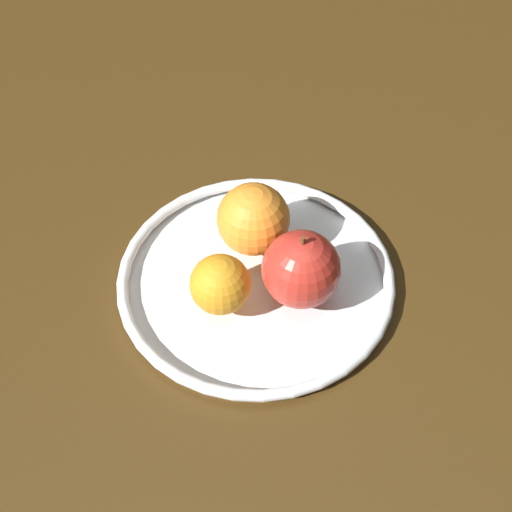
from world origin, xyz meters
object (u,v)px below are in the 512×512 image
fruit_bowl (256,280)px  orange_front_left (253,219)px  orange_center (220,284)px  apple (301,269)px

fruit_bowl → orange_front_left: 6.35cm
fruit_bowl → orange_front_left: size_ratio=3.78×
orange_front_left → fruit_bowl: bearing=-77.7°
fruit_bowl → orange_center: (-2.92, -4.09, 3.91)cm
fruit_bowl → apple: apple is taller
fruit_bowl → apple: 6.95cm
orange_front_left → orange_center: (-2.01, -8.26, -0.79)cm
orange_center → orange_front_left: bearing=76.3°
orange_front_left → orange_center: orange_front_left is taller
apple → orange_front_left: apple is taller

